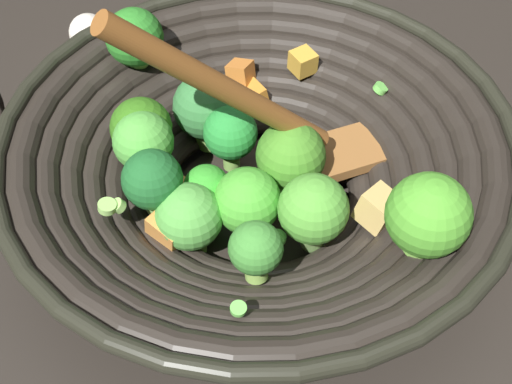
% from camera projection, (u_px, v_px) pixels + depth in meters
% --- Properties ---
extents(ground_plane, '(4.00, 4.00, 0.00)m').
position_uv_depth(ground_plane, '(258.00, 207.00, 0.61)').
color(ground_plane, '#28231E').
extents(wok, '(0.42, 0.42, 0.23)m').
position_uv_depth(wok, '(256.00, 160.00, 0.56)').
color(wok, black).
rests_on(wok, ground).
extents(garlic_bulb, '(0.04, 0.04, 0.04)m').
position_uv_depth(garlic_bulb, '(89.00, 33.00, 0.74)').
color(garlic_bulb, silver).
rests_on(garlic_bulb, ground).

